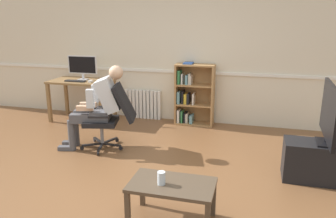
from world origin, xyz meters
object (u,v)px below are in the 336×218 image
at_px(computer_mouse, 90,81).
at_px(radiator, 143,104).
at_px(tv_screen, 329,113).
at_px(bookshelf, 192,95).
at_px(coffee_table, 172,189).
at_px(keyboard, 75,81).
at_px(computer_desk, 82,86).
at_px(person_seated, 98,105).
at_px(imac_monitor, 82,66).
at_px(office_chair, 112,114).
at_px(tv_stand, 323,162).
at_px(drinking_glass, 161,178).

distance_m(computer_mouse, radiator, 1.08).
bearing_deg(computer_mouse, tv_screen, -20.02).
distance_m(bookshelf, coffee_table, 3.04).
bearing_deg(keyboard, computer_desk, 74.52).
bearing_deg(bookshelf, computer_desk, -171.82).
xyz_separation_m(computer_desk, person_seated, (0.94, -1.21, 0.01)).
height_order(imac_monitor, office_chair, imac_monitor).
bearing_deg(tv_stand, keyboard, 161.59).
relative_size(person_seated, drinking_glass, 10.07).
relative_size(person_seated, tv_screen, 1.23).
xyz_separation_m(tv_screen, coffee_table, (-1.51, -1.26, -0.49)).
bearing_deg(keyboard, imac_monitor, 78.95).
xyz_separation_m(bookshelf, tv_screen, (1.91, -1.75, 0.30)).
bearing_deg(tv_stand, computer_mouse, 159.97).
distance_m(imac_monitor, drinking_glass, 3.72).
relative_size(radiator, coffee_table, 0.89).
relative_size(computer_desk, person_seated, 0.91).
xyz_separation_m(person_seated, drinking_glass, (1.40, -1.55, -0.19)).
relative_size(radiator, person_seated, 0.57).
xyz_separation_m(imac_monitor, coffee_table, (2.43, -2.80, -0.67)).
xyz_separation_m(person_seated, coffee_table, (1.49, -1.51, -0.31)).
relative_size(computer_desk, bookshelf, 1.01).
xyz_separation_m(imac_monitor, drinking_glass, (2.34, -2.84, -0.55)).
relative_size(office_chair, coffee_table, 1.22).
relative_size(tv_screen, drinking_glass, 8.19).
height_order(bookshelf, coffee_table, bookshelf).
xyz_separation_m(computer_mouse, person_seated, (0.69, -1.09, -0.12)).
bearing_deg(tv_stand, coffee_table, -140.15).
xyz_separation_m(imac_monitor, tv_screen, (3.93, -1.54, -0.18)).
distance_m(keyboard, drinking_glass, 3.55).
distance_m(computer_desk, imac_monitor, 0.38).
height_order(tv_screen, coffee_table, tv_screen).
distance_m(person_seated, drinking_glass, 2.10).
xyz_separation_m(tv_stand, drinking_glass, (-1.60, -1.30, 0.23)).
relative_size(keyboard, office_chair, 0.39).
relative_size(coffee_table, drinking_glass, 6.46).
height_order(bookshelf, office_chair, bookshelf).
height_order(radiator, person_seated, person_seated).
bearing_deg(bookshelf, coffee_table, -82.35).
bearing_deg(coffee_table, bookshelf, 97.65).
height_order(bookshelf, drinking_glass, bookshelf).
xyz_separation_m(computer_mouse, tv_stand, (3.68, -1.34, -0.54)).
height_order(computer_desk, drinking_glass, computer_desk).
distance_m(bookshelf, tv_stand, 2.61).
bearing_deg(radiator, person_seated, -94.36).
relative_size(imac_monitor, office_chair, 0.60).
relative_size(computer_mouse, radiator, 0.14).
relative_size(keyboard, tv_screen, 0.38).
height_order(keyboard, office_chair, office_chair).
relative_size(imac_monitor, coffee_table, 0.73).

